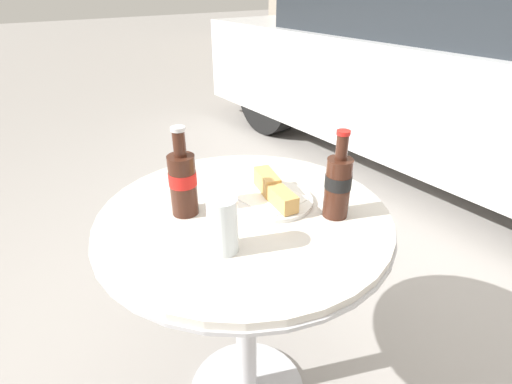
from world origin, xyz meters
TOP-DOWN VIEW (x-y plane):
  - bistro_table at (0.00, 0.00)m, footprint 0.80×0.80m
  - cola_bottle_left at (0.15, 0.19)m, footprint 0.07×0.07m
  - cola_bottle_right at (-0.09, -0.13)m, footprint 0.07×0.07m
  - drinking_glass at (0.11, -0.13)m, footprint 0.07×0.07m
  - lunch_plate_near at (0.00, 0.10)m, footprint 0.23×0.23m
  - parked_car at (-0.84, 2.45)m, footprint 4.36×1.67m

SIDE VIEW (x-z plane):
  - bistro_table at x=0.00m, z-range 0.22..0.98m
  - parked_car at x=-0.84m, z-range -0.02..1.37m
  - lunch_plate_near at x=0.00m, z-range 0.74..0.81m
  - drinking_glass at x=0.11m, z-range 0.75..0.89m
  - cola_bottle_left at x=0.15m, z-range 0.73..0.97m
  - cola_bottle_right at x=-0.09m, z-range 0.73..0.97m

